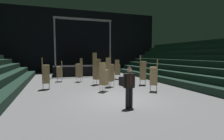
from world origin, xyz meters
name	(u,v)px	position (x,y,z in m)	size (l,w,h in m)	color
ground_plane	(119,100)	(0.00, 0.00, -0.05)	(22.00, 30.00, 0.10)	slate
arena_end_wall	(77,41)	(0.00, 15.00, 4.00)	(22.00, 0.30, 8.00)	black
bleacher_bank_right	(220,61)	(8.00, 1.00, 1.80)	(6.00, 24.00, 3.60)	black
stage_riser	(82,69)	(0.00, 11.38, 0.62)	(6.28, 2.96, 6.00)	black
man_with_tie	(129,85)	(-0.17, -1.58, 0.99)	(0.57, 0.29, 1.74)	black
chair_stack_front_left	(154,75)	(2.66, 1.01, 0.98)	(0.62, 0.62, 1.96)	#B2B5BA
chair_stack_front_right	(97,69)	(-0.03, 4.58, 1.19)	(0.60, 0.60, 2.39)	#B2B5BA
chair_stack_mid_left	(60,71)	(-2.61, 6.99, 0.86)	(0.49, 0.49, 1.71)	#B2B5BA
chair_stack_mid_right	(46,74)	(-3.59, 3.84, 1.03)	(0.48, 0.48, 2.05)	#B2B5BA
chair_stack_mid_centre	(110,72)	(0.62, 3.35, 1.03)	(0.61, 0.61, 2.05)	#B2B5BA
chair_stack_rear_left	(104,77)	(-0.21, 2.02, 0.90)	(0.62, 0.62, 1.79)	#B2B5BA
chair_stack_rear_right	(143,70)	(3.16, 3.30, 1.11)	(0.57, 0.57, 2.22)	#B2B5BA
chair_stack_rear_centre	(79,70)	(-1.07, 6.35, 0.98)	(0.61, 0.61, 1.96)	#B2B5BA
chair_stack_aisle_left	(118,69)	(2.52, 6.90, 0.90)	(0.61, 0.61, 1.79)	#B2B5BA
equipment_road_case	(126,81)	(1.96, 3.65, 0.31)	(0.90, 0.60, 0.62)	black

